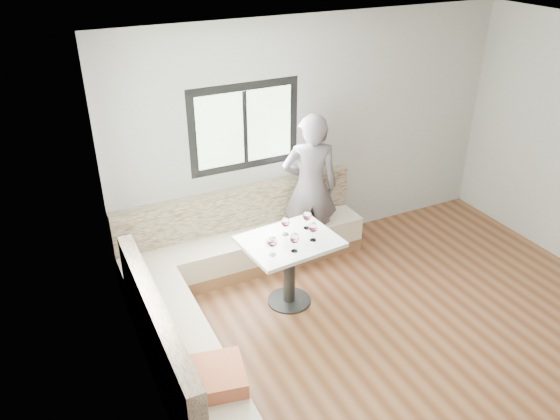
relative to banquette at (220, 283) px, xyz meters
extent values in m
cube|color=brown|center=(1.59, -1.62, -0.33)|extent=(5.00, 5.00, 0.01)
cube|color=white|center=(1.59, -1.62, 2.47)|extent=(5.00, 5.00, 0.01)
cube|color=#B7B7B2|center=(1.59, 0.88, 1.07)|extent=(5.00, 0.01, 2.80)
cube|color=#B7B7B2|center=(-0.91, -1.62, 1.07)|extent=(0.01, 5.00, 2.80)
cube|color=black|center=(0.69, 0.87, 1.32)|extent=(1.30, 0.02, 1.00)
cube|color=black|center=(-0.90, -0.72, 1.32)|extent=(0.02, 1.30, 1.00)
cube|color=brown|center=(0.54, 0.61, -0.25)|extent=(2.90, 0.55, 0.16)
cube|color=beige|center=(0.54, 0.61, -0.03)|extent=(2.90, 0.55, 0.29)
cube|color=beige|center=(0.54, 0.81, 0.37)|extent=(2.90, 0.14, 0.50)
cube|color=brown|center=(-0.63, -0.79, -0.25)|extent=(0.55, 2.25, 0.16)
cube|color=beige|center=(-0.63, -0.79, -0.03)|extent=(0.55, 2.25, 0.29)
cube|color=beige|center=(-0.84, -0.79, 0.37)|extent=(0.14, 2.25, 0.50)
cube|color=#CE6446|center=(-0.54, -1.40, 0.18)|extent=(0.53, 0.53, 0.14)
cylinder|color=black|center=(0.71, -0.20, -0.32)|extent=(0.47, 0.47, 0.02)
cylinder|color=black|center=(0.71, -0.20, 0.04)|extent=(0.13, 0.13, 0.74)
cube|color=silver|center=(0.71, -0.20, 0.43)|extent=(1.02, 0.83, 0.04)
imported|color=#595259|center=(1.37, 0.57, 0.57)|extent=(0.77, 0.63, 1.81)
cylinder|color=white|center=(0.52, -0.15, 0.48)|extent=(0.11, 0.11, 0.05)
sphere|color=black|center=(0.54, -0.14, 0.49)|extent=(0.02, 0.02, 0.02)
sphere|color=black|center=(0.51, -0.14, 0.49)|extent=(0.02, 0.02, 0.02)
sphere|color=black|center=(0.52, -0.17, 0.49)|extent=(0.02, 0.02, 0.02)
cylinder|color=white|center=(0.43, -0.38, 0.46)|extent=(0.07, 0.07, 0.01)
cylinder|color=white|center=(0.43, -0.38, 0.50)|extent=(0.01, 0.01, 0.09)
ellipsoid|color=white|center=(0.43, -0.38, 0.60)|extent=(0.09, 0.09, 0.11)
cylinder|color=#51060E|center=(0.43, -0.38, 0.58)|extent=(0.06, 0.06, 0.02)
cylinder|color=white|center=(0.65, -0.42, 0.46)|extent=(0.07, 0.07, 0.01)
cylinder|color=white|center=(0.65, -0.42, 0.50)|extent=(0.01, 0.01, 0.09)
ellipsoid|color=white|center=(0.65, -0.42, 0.60)|extent=(0.09, 0.09, 0.11)
cylinder|color=#51060E|center=(0.65, -0.42, 0.58)|extent=(0.06, 0.06, 0.02)
cylinder|color=white|center=(0.92, -0.32, 0.46)|extent=(0.07, 0.07, 0.01)
cylinder|color=white|center=(0.92, -0.32, 0.50)|extent=(0.01, 0.01, 0.09)
ellipsoid|color=white|center=(0.92, -0.32, 0.60)|extent=(0.09, 0.09, 0.11)
cylinder|color=#51060E|center=(0.92, -0.32, 0.58)|extent=(0.06, 0.06, 0.02)
cylinder|color=white|center=(0.72, -0.09, 0.46)|extent=(0.07, 0.07, 0.01)
cylinder|color=white|center=(0.72, -0.09, 0.50)|extent=(0.01, 0.01, 0.09)
ellipsoid|color=white|center=(0.72, -0.09, 0.60)|extent=(0.09, 0.09, 0.11)
cylinder|color=#51060E|center=(0.72, -0.09, 0.58)|extent=(0.06, 0.06, 0.02)
cylinder|color=white|center=(0.98, -0.08, 0.46)|extent=(0.07, 0.07, 0.01)
cylinder|color=white|center=(0.98, -0.08, 0.50)|extent=(0.01, 0.01, 0.09)
ellipsoid|color=white|center=(0.98, -0.08, 0.60)|extent=(0.09, 0.09, 0.11)
cylinder|color=#51060E|center=(0.98, -0.08, 0.58)|extent=(0.06, 0.06, 0.02)
camera|label=1|loc=(-1.46, -4.45, 3.37)|focal=35.00mm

